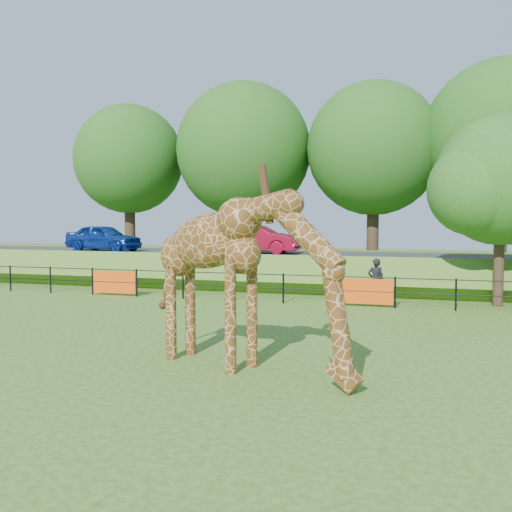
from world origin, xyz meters
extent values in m
plane|color=#305A16|center=(0.00, 0.00, 0.00)|extent=(90.00, 90.00, 0.00)
cube|color=#305A16|center=(0.00, 15.50, 0.65)|extent=(40.00, 9.00, 1.30)
cube|color=#2B2B2D|center=(0.00, 14.00, 1.36)|extent=(40.00, 5.00, 0.12)
imported|color=#153BAA|center=(-10.79, 13.45, 2.10)|extent=(4.13, 2.02, 1.36)
imported|color=#A50B28|center=(-2.79, 13.90, 2.11)|extent=(4.20, 1.51, 1.38)
imported|color=black|center=(3.23, 9.24, 0.82)|extent=(0.70, 0.59, 1.64)
cylinder|color=#332117|center=(7.50, 9.60, 1.60)|extent=(0.36, 0.36, 3.20)
sphere|color=#1A5116|center=(7.50, 9.60, 4.46)|extent=(4.60, 4.60, 4.60)
sphere|color=#1A5116|center=(6.58, 8.91, 4.12)|extent=(3.22, 3.22, 3.22)
cylinder|color=#332117|center=(-14.00, 22.00, 2.50)|extent=(0.70, 0.70, 5.00)
sphere|color=#1C4C14|center=(-14.00, 22.00, 6.98)|extent=(7.20, 7.20, 7.20)
cylinder|color=#332117|center=(-6.00, 22.00, 2.50)|extent=(0.70, 0.70, 5.00)
sphere|color=#1C4C14|center=(-6.00, 22.00, 7.31)|extent=(8.40, 8.40, 8.40)
cylinder|color=#332117|center=(2.00, 22.00, 2.50)|extent=(0.70, 0.70, 5.00)
sphere|color=#1C4C14|center=(2.00, 22.00, 7.14)|extent=(7.80, 7.80, 7.80)
cylinder|color=#332117|center=(9.00, 22.00, 2.50)|extent=(0.70, 0.70, 5.00)
sphere|color=#1C4C14|center=(9.00, 22.00, 7.42)|extent=(8.80, 8.80, 8.80)
camera|label=1|loc=(4.94, -12.22, 3.20)|focal=40.00mm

